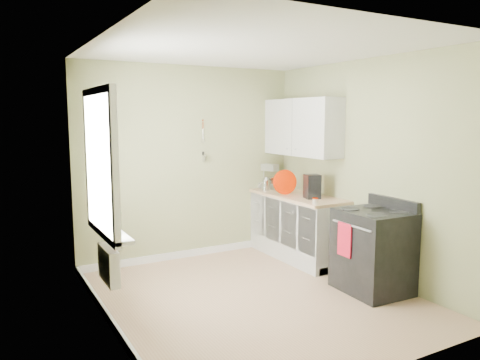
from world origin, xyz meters
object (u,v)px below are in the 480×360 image
stove (373,251)px  stand_mixer (268,177)px  kettle (266,184)px  coffee_maker (312,187)px

stove → stand_mixer: (-0.01, 2.22, 0.61)m
stove → kettle: 2.10m
kettle → coffee_maker: 0.90m
coffee_maker → kettle: bearing=101.1°
stove → kettle: (-0.17, 2.02, 0.53)m
stove → coffee_maker: coffee_maker is taller
stove → kettle: size_ratio=5.28×
stand_mixer → coffee_maker: size_ratio=1.28×
kettle → coffee_maker: coffee_maker is taller
coffee_maker → stand_mixer: bearing=90.3°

